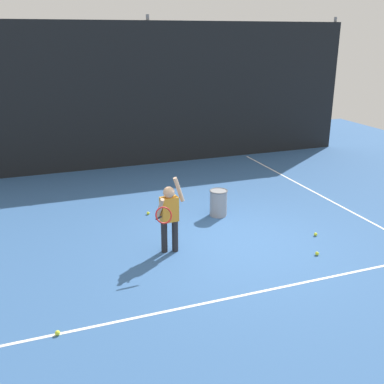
% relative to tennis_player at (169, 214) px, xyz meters
% --- Properties ---
extents(ground_plane, '(20.00, 20.00, 0.00)m').
position_rel_tennis_player_xyz_m(ground_plane, '(1.26, -0.05, -0.73)').
color(ground_plane, '#335B93').
extents(court_line_baseline, '(9.00, 0.05, 0.00)m').
position_rel_tennis_player_xyz_m(court_line_baseline, '(1.26, -1.72, -0.72)').
color(court_line_baseline, white).
rests_on(court_line_baseline, ground).
extents(court_line_sideline, '(0.05, 9.00, 0.00)m').
position_rel_tennis_player_xyz_m(court_line_sideline, '(4.26, 0.95, -0.72)').
color(court_line_sideline, white).
rests_on(court_line_sideline, ground).
extents(back_fence_windscreen, '(12.39, 0.08, 3.98)m').
position_rel_tennis_player_xyz_m(back_fence_windscreen, '(1.26, 5.67, 1.26)').
color(back_fence_windscreen, black).
rests_on(back_fence_windscreen, ground).
extents(fence_post_1, '(0.09, 0.09, 4.13)m').
position_rel_tennis_player_xyz_m(fence_post_1, '(1.26, 5.73, 1.34)').
color(fence_post_1, slate).
rests_on(fence_post_1, ground).
extents(fence_post_2, '(0.09, 0.09, 4.13)m').
position_rel_tennis_player_xyz_m(fence_post_2, '(7.31, 5.73, 1.34)').
color(fence_post_2, slate).
rests_on(fence_post_2, ground).
extents(tennis_player, '(0.67, 0.62, 1.35)m').
position_rel_tennis_player_xyz_m(tennis_player, '(0.00, 0.00, 0.00)').
color(tennis_player, '#232326').
rests_on(tennis_player, ground).
extents(ball_hopper, '(0.38, 0.38, 0.56)m').
position_rel_tennis_player_xyz_m(ball_hopper, '(1.48, 1.27, -0.44)').
color(ball_hopper, gray).
rests_on(ball_hopper, ground).
extents(tennis_ball_0, '(0.07, 0.07, 0.07)m').
position_rel_tennis_player_xyz_m(tennis_ball_0, '(2.81, -0.33, -0.69)').
color(tennis_ball_0, '#CCE033').
rests_on(tennis_ball_0, ground).
extents(tennis_ball_1, '(0.07, 0.07, 0.07)m').
position_rel_tennis_player_xyz_m(tennis_ball_1, '(-2.06, -1.74, -0.69)').
color(tennis_ball_1, '#CCE033').
rests_on(tennis_ball_1, ground).
extents(tennis_ball_2, '(0.07, 0.07, 0.07)m').
position_rel_tennis_player_xyz_m(tennis_ball_2, '(2.36, -1.01, -0.69)').
color(tennis_ball_2, '#CCE033').
rests_on(tennis_ball_2, ground).
extents(tennis_ball_3, '(0.07, 0.07, 0.07)m').
position_rel_tennis_player_xyz_m(tennis_ball_3, '(0.09, 1.82, -0.69)').
color(tennis_ball_3, '#CCE033').
rests_on(tennis_ball_3, ground).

